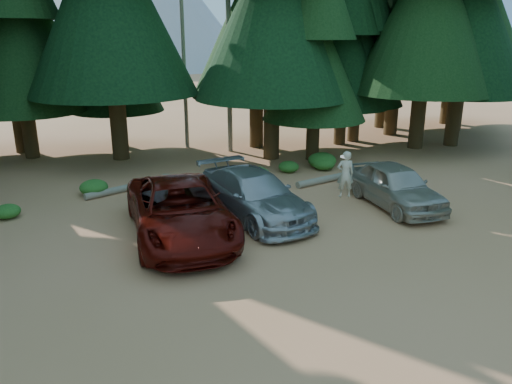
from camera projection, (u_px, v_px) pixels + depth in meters
ground at (340, 278)px, 12.53m from camera, size 160.00×160.00×0.00m
forest_belt_north at (213, 150)px, 26.20m from camera, size 36.00×7.00×22.00m
snag_front at (228, 30)px, 24.13m from camera, size 0.24×0.24×12.00m
snag_back at (183, 51)px, 25.25m from camera, size 0.20×0.20×10.00m
red_pickup at (180, 210)px, 14.89m from camera, size 2.85×6.05×1.67m
silver_minivan_center at (254, 195)px, 16.49m from camera, size 3.31×5.63×1.53m
silver_minivan_right at (396, 186)px, 17.53m from camera, size 1.86×4.47×1.52m
frisbee_player at (345, 174)px, 16.81m from camera, size 0.65×0.50×1.60m
log_left at (130, 187)px, 19.46m from camera, size 3.42×1.83×0.26m
log_mid at (208, 180)px, 20.30m from camera, size 3.56×2.10×0.32m
log_right at (337, 177)px, 20.84m from camera, size 4.16×1.57×0.27m
shrub_far_left at (94, 187)px, 18.89m from camera, size 1.05×1.05×0.58m
shrub_left at (151, 190)px, 18.75m from camera, size 0.89×0.89×0.49m
shrub_center_left at (255, 175)px, 20.28m from camera, size 1.27×1.27×0.70m
shrub_center_right at (324, 164)px, 22.34m from camera, size 0.99×0.99×0.54m
shrub_right at (289, 167)px, 21.96m from camera, size 0.90×0.90×0.50m
shrub_far_right at (322, 160)px, 22.63m from camera, size 1.28×1.28×0.70m
shrub_edge_west at (7, 211)px, 16.54m from camera, size 0.84×0.84×0.46m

